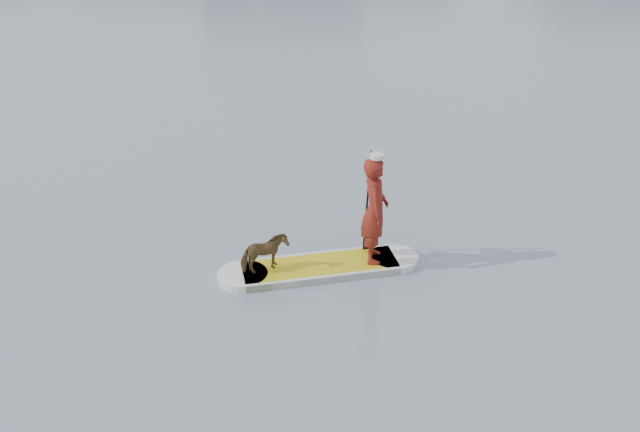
{
  "coord_description": "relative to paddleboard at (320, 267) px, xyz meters",
  "views": [
    {
      "loc": [
        -1.32,
        -10.04,
        6.19
      ],
      "look_at": [
        -2.16,
        -0.32,
        1.0
      ],
      "focal_mm": 40.0,
      "sensor_mm": 36.0,
      "label": 1
    }
  ],
  "objects": [
    {
      "name": "paddleboard",
      "position": [
        0.0,
        0.0,
        0.0
      ],
      "size": [
        3.19,
        1.54,
        0.12
      ],
      "rotation": [
        0.0,
        0.0,
        0.3
      ],
      "color": "gold",
      "rests_on": "ground"
    },
    {
      "name": "ground",
      "position": [
        2.16,
        0.32,
        -0.06
      ],
      "size": [
        140.0,
        140.0,
        0.0
      ],
      "primitive_type": "plane",
      "color": "slate",
      "rests_on": "ground"
    },
    {
      "name": "paddle",
      "position": [
        0.72,
        0.55,
        0.74
      ],
      "size": [
        0.12,
        0.29,
        2.0
      ],
      "rotation": [
        0.0,
        0.0,
        0.3
      ],
      "color": "black",
      "rests_on": "ground"
    },
    {
      "name": "dog",
      "position": [
        -0.85,
        -0.26,
        0.37
      ],
      "size": [
        0.8,
        0.69,
        0.62
      ],
      "primitive_type": "imported",
      "rotation": [
        0.0,
        0.0,
        2.16
      ],
      "color": "#50381B",
      "rests_on": "paddleboard"
    },
    {
      "name": "paddler",
      "position": [
        0.84,
        0.26,
        0.95
      ],
      "size": [
        0.47,
        0.67,
        1.77
      ],
      "primitive_type": "imported",
      "rotation": [
        0.0,
        0.0,
        1.64
      ],
      "color": "maroon",
      "rests_on": "paddleboard"
    },
    {
      "name": "white_cap",
      "position": [
        0.84,
        0.26,
        1.87
      ],
      "size": [
        0.22,
        0.22,
        0.07
      ],
      "primitive_type": "cylinder",
      "color": "silver",
      "rests_on": "paddler"
    }
  ]
}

